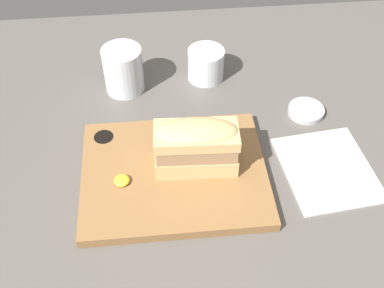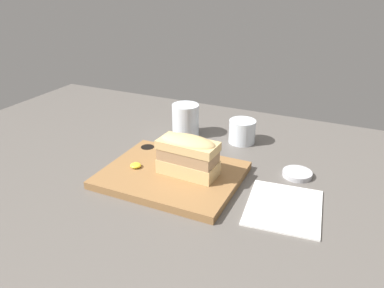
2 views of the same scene
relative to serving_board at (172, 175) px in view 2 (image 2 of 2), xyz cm
name	(u,v)px [view 2 (image 2 of 2)]	position (x,y,z in cm)	size (l,w,h in cm)	color
dining_table	(194,190)	(6.40, -1.07, -1.92)	(167.78, 108.81, 2.00)	#56514C
serving_board	(172,175)	(0.00, 0.00, 0.00)	(31.61, 25.46, 1.87)	olive
sandwich	(188,154)	(3.97, 0.81, 6.07)	(14.14, 7.16, 9.60)	tan
mustard_dollop	(136,165)	(-8.77, -1.90, 1.44)	(2.65, 2.65, 1.06)	yellow
water_glass	(186,122)	(-8.27, 24.74, 3.21)	(7.95, 7.95, 9.50)	silver
wine_glass	(242,133)	(8.71, 26.77, 2.05)	(7.58, 7.58, 6.66)	silver
napkin	(284,207)	(27.07, -0.97, -0.72)	(16.90, 19.16, 0.40)	white
condiment_dish	(297,174)	(27.04, 13.62, -0.31)	(7.05, 7.05, 1.21)	#B2B2B7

